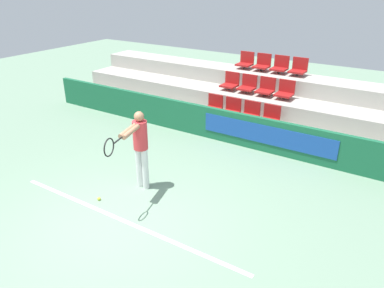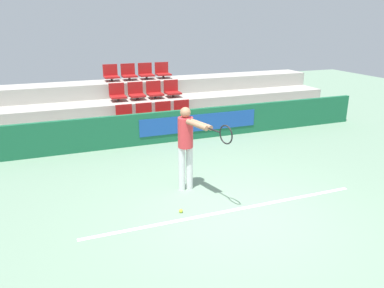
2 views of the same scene
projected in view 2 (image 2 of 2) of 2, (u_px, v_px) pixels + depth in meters
The scene contains 20 objects.
ground_plane at pixel (232, 214), 6.44m from camera, with size 30.00×30.00×0.00m, color gray.
court_baseline at pixel (229, 211), 6.53m from camera, with size 5.13×0.08×0.01m.
barrier_wall at pixel (163, 127), 10.01m from camera, with size 12.44×0.14×0.85m.
bleacher_tier_front at pixel (156, 129), 10.58m from camera, with size 12.04×0.98×0.44m.
bleacher_tier_middle at pixel (147, 114), 11.38m from camera, with size 12.04×0.98×0.88m.
bleacher_tier_back at pixel (140, 100), 12.18m from camera, with size 12.04×0.98×1.33m.
stadium_chair_0 at pixel (125, 116), 10.27m from camera, with size 0.45×0.43×0.51m.
stadium_chair_1 at pixel (145, 114), 10.46m from camera, with size 0.45×0.43×0.51m.
stadium_chair_2 at pixel (164, 113), 10.65m from camera, with size 0.45×0.43×0.51m.
stadium_chair_3 at pixel (183, 111), 10.84m from camera, with size 0.45×0.43×0.51m.
stadium_chair_4 at pixel (118, 94), 11.00m from camera, with size 0.45×0.43×0.51m.
stadium_chair_5 at pixel (136, 93), 11.19m from camera, with size 0.45×0.43×0.51m.
stadium_chair_6 at pixel (155, 91), 11.38m from camera, with size 0.45×0.43×0.51m.
stadium_chair_7 at pixel (172, 90), 11.57m from camera, with size 0.45×0.43×0.51m.
stadium_chair_8 at pixel (111, 74), 11.73m from camera, with size 0.45×0.43×0.51m.
stadium_chair_9 at pixel (129, 73), 11.92m from camera, with size 0.45×0.43×0.51m.
stadium_chair_10 at pixel (146, 73), 12.11m from camera, with size 0.45×0.43×0.51m.
stadium_chair_11 at pixel (163, 72), 12.30m from camera, with size 0.45×0.43×0.51m.
tennis_player at pixel (188, 142), 7.00m from camera, with size 0.49×1.42×1.65m.
tennis_ball at pixel (181, 211), 6.46m from camera, with size 0.07×0.07×0.07m.
Camera 2 is at (-2.69, -5.10, 3.19)m, focal length 35.00 mm.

